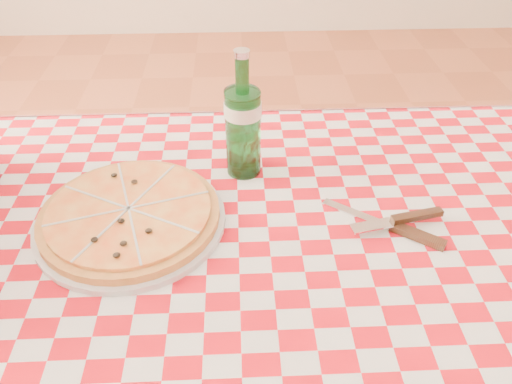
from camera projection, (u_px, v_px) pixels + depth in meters
dining_table at (268, 280)px, 0.91m from camera, size 1.20×0.80×0.75m
tablecloth at (269, 243)px, 0.85m from camera, size 1.30×0.90×0.01m
pizza_plate at (130, 214)px, 0.87m from camera, size 0.41×0.41×0.04m
water_bottle at (243, 115)px, 0.93m from camera, size 0.09×0.09×0.25m
wine_glass at (242, 131)px, 0.96m from camera, size 0.07×0.07×0.17m
cutlery at (392, 223)px, 0.86m from camera, size 0.26×0.23×0.03m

